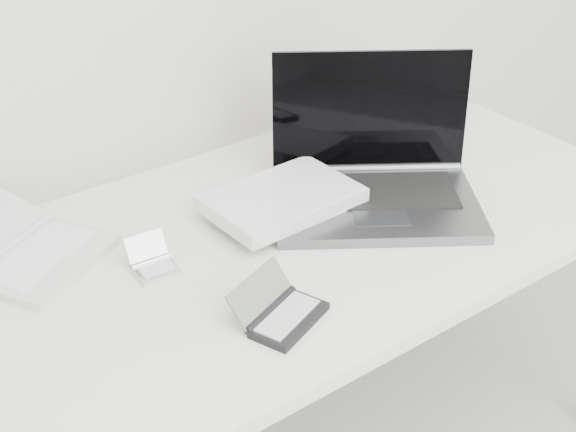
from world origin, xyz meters
TOP-DOWN VIEW (x-y plane):
  - desk at (0.00, 1.55)m, footprint 1.60×0.80m
  - laptop_large at (0.16, 1.56)m, footprint 0.61×0.51m
  - netbook_open_white at (-0.47, 1.76)m, footprint 0.38×0.41m
  - pda_silver at (-0.29, 1.58)m, footprint 0.08×0.10m
  - palmtop_charcoal at (-0.19, 1.32)m, footprint 0.18×0.17m

SIDE VIEW (x-z plane):
  - desk at x=0.00m, z-range 0.32..1.05m
  - pda_silver at x=-0.29m, z-range 0.71..0.77m
  - palmtop_charcoal at x=-0.19m, z-range 0.71..0.78m
  - netbook_open_white at x=-0.47m, z-range 0.71..0.78m
  - laptop_large at x=0.16m, z-range 0.63..0.92m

